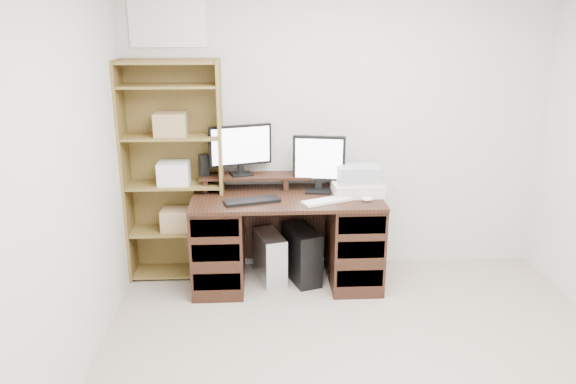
{
  "coord_description": "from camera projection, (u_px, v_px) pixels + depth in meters",
  "views": [
    {
      "loc": [
        -0.66,
        -2.59,
        2.13
      ],
      "look_at": [
        -0.44,
        1.43,
        0.85
      ],
      "focal_mm": 35.0,
      "sensor_mm": 36.0,
      "label": 1
    }
  ],
  "objects": [
    {
      "name": "room",
      "position": [
        393.0,
        200.0,
        2.76
      ],
      "size": [
        3.54,
        4.04,
        2.54
      ],
      "color": "#A59383",
      "rests_on": "ground"
    },
    {
      "name": "desk",
      "position": [
        287.0,
        238.0,
        4.56
      ],
      "size": [
        1.5,
        0.7,
        0.75
      ],
      "color": "black",
      "rests_on": "ground"
    },
    {
      "name": "riser_shelf",
      "position": [
        285.0,
        177.0,
        4.62
      ],
      "size": [
        1.4,
        0.22,
        0.12
      ],
      "color": "black",
      "rests_on": "desk"
    },
    {
      "name": "monitor_wide",
      "position": [
        240.0,
        147.0,
        4.54
      ],
      "size": [
        0.5,
        0.2,
        0.41
      ],
      "rotation": [
        0.0,
        0.0,
        0.31
      ],
      "color": "black",
      "rests_on": "riser_shelf"
    },
    {
      "name": "monitor_small",
      "position": [
        319.0,
        162.0,
        4.49
      ],
      "size": [
        0.42,
        0.19,
        0.46
      ],
      "rotation": [
        0.0,
        0.0,
        -0.18
      ],
      "color": "black",
      "rests_on": "desk"
    },
    {
      "name": "speaker",
      "position": [
        204.0,
        165.0,
        4.55
      ],
      "size": [
        0.09,
        0.09,
        0.18
      ],
      "primitive_type": "cube",
      "rotation": [
        0.0,
        0.0,
        0.41
      ],
      "color": "black",
      "rests_on": "riser_shelf"
    },
    {
      "name": "keyboard_black",
      "position": [
        252.0,
        201.0,
        4.3
      ],
      "size": [
        0.45,
        0.25,
        0.02
      ],
      "primitive_type": "cube",
      "rotation": [
        0.0,
        0.0,
        0.27
      ],
      "color": "black",
      "rests_on": "desk"
    },
    {
      "name": "keyboard_white",
      "position": [
        327.0,
        201.0,
        4.31
      ],
      "size": [
        0.41,
        0.27,
        0.02
      ],
      "primitive_type": "cube",
      "rotation": [
        0.0,
        0.0,
        0.42
      ],
      "color": "silver",
      "rests_on": "desk"
    },
    {
      "name": "mouse",
      "position": [
        367.0,
        199.0,
        4.32
      ],
      "size": [
        0.09,
        0.07,
        0.03
      ],
      "primitive_type": "ellipsoid",
      "rotation": [
        0.0,
        0.0,
        -0.14
      ],
      "color": "white",
      "rests_on": "desk"
    },
    {
      "name": "printer",
      "position": [
        357.0,
        188.0,
        4.48
      ],
      "size": [
        0.4,
        0.31,
        0.1
      ],
      "primitive_type": "cube",
      "rotation": [
        0.0,
        0.0,
        0.05
      ],
      "color": "beige",
      "rests_on": "desk"
    },
    {
      "name": "basket",
      "position": [
        358.0,
        174.0,
        4.45
      ],
      "size": [
        0.32,
        0.23,
        0.14
      ],
      "primitive_type": "cube",
      "rotation": [
        0.0,
        0.0,
        0.01
      ],
      "color": "#A0A6AB",
      "rests_on": "printer"
    },
    {
      "name": "tower_silver",
      "position": [
        270.0,
        257.0,
        4.66
      ],
      "size": [
        0.28,
        0.44,
        0.4
      ],
      "primitive_type": "cube",
      "rotation": [
        0.0,
        0.0,
        0.28
      ],
      "color": "silver",
      "rests_on": "ground"
    },
    {
      "name": "tower_black",
      "position": [
        301.0,
        254.0,
        4.66
      ],
      "size": [
        0.32,
        0.49,
        0.45
      ],
      "rotation": [
        0.0,
        0.0,
        0.31
      ],
      "color": "black",
      "rests_on": "ground"
    },
    {
      "name": "bookshelf",
      "position": [
        174.0,
        170.0,
        4.56
      ],
      "size": [
        0.8,
        0.3,
        1.8
      ],
      "color": "olive",
      "rests_on": "ground"
    }
  ]
}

